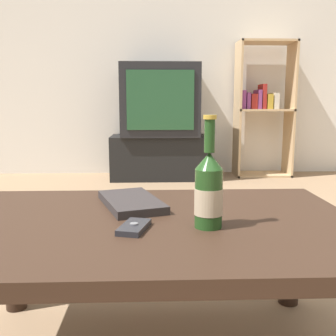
{
  "coord_description": "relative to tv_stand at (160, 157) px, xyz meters",
  "views": [
    {
      "loc": [
        0.0,
        -1.0,
        0.72
      ],
      "look_at": [
        0.05,
        0.23,
        0.51
      ],
      "focal_mm": 42.0,
      "sensor_mm": 36.0,
      "label": 1
    }
  ],
  "objects": [
    {
      "name": "back_wall",
      "position": [
        -0.07,
        0.31,
        1.1
      ],
      "size": [
        8.0,
        0.05,
        2.6
      ],
      "color": "silver",
      "rests_on": "ground_plane"
    },
    {
      "name": "coffee_table",
      "position": [
        -0.07,
        -2.72,
        0.15
      ],
      "size": [
        1.09,
        0.72,
        0.41
      ],
      "color": "#332116",
      "rests_on": "ground_plane"
    },
    {
      "name": "tv_stand",
      "position": [
        0.0,
        0.0,
        0.0
      ],
      "size": [
        0.92,
        0.47,
        0.41
      ],
      "color": "black",
      "rests_on": "ground_plane"
    },
    {
      "name": "television",
      "position": [
        0.0,
        -0.0,
        0.53
      ],
      "size": [
        0.72,
        0.54,
        0.66
      ],
      "color": "black",
      "rests_on": "tv_stand"
    },
    {
      "name": "bookshelf",
      "position": [
        0.99,
        0.09,
        0.47
      ],
      "size": [
        0.54,
        0.3,
        1.29
      ],
      "color": "tan",
      "rests_on": "ground_plane"
    },
    {
      "name": "beer_bottle",
      "position": [
        0.07,
        -2.78,
        0.3
      ],
      "size": [
        0.07,
        0.07,
        0.28
      ],
      "color": "#1E4219",
      "rests_on": "coffee_table"
    },
    {
      "name": "cell_phone",
      "position": [
        -0.11,
        -2.8,
        0.21
      ],
      "size": [
        0.08,
        0.12,
        0.02
      ],
      "rotation": [
        0.0,
        0.0,
        -0.27
      ],
      "color": "#232328",
      "rests_on": "coffee_table"
    },
    {
      "name": "table_book",
      "position": [
        -0.13,
        -2.57,
        0.22
      ],
      "size": [
        0.23,
        0.3,
        0.02
      ],
      "rotation": [
        0.0,
        0.0,
        0.32
      ],
      "color": "#2D2828",
      "rests_on": "coffee_table"
    }
  ]
}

